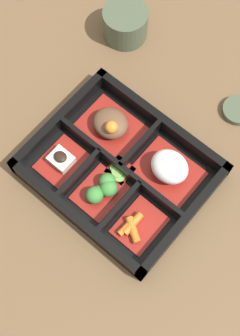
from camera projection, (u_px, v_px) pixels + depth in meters
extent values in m
plane|color=brown|center=(120.00, 173.00, 0.81)|extent=(3.00, 3.00, 0.00)
cube|color=black|center=(120.00, 172.00, 0.80)|extent=(0.29, 0.24, 0.01)
cube|color=black|center=(75.00, 218.00, 0.76)|extent=(0.29, 0.01, 0.04)
cube|color=black|center=(161.00, 123.00, 0.82)|extent=(0.29, 0.01, 0.04)
cube|color=black|center=(60.00, 121.00, 0.82)|extent=(0.01, 0.24, 0.04)
cube|color=black|center=(185.00, 220.00, 0.76)|extent=(0.01, 0.24, 0.04)
cube|color=black|center=(119.00, 169.00, 0.79)|extent=(0.26, 0.01, 0.04)
cube|color=black|center=(79.00, 175.00, 0.79)|extent=(0.01, 0.10, 0.04)
cube|color=black|center=(119.00, 208.00, 0.77)|extent=(0.01, 0.10, 0.04)
cube|color=black|center=(139.00, 147.00, 0.80)|extent=(0.01, 0.11, 0.04)
cube|color=maroon|center=(111.00, 128.00, 0.83)|extent=(0.11, 0.08, 0.01)
ellipsoid|color=brown|center=(111.00, 123.00, 0.81)|extent=(0.06, 0.06, 0.03)
sphere|color=orange|center=(111.00, 127.00, 0.78)|extent=(0.02, 0.02, 0.02)
cube|color=maroon|center=(168.00, 172.00, 0.80)|extent=(0.11, 0.08, 0.01)
ellipsoid|color=silver|center=(170.00, 167.00, 0.77)|extent=(0.07, 0.06, 0.05)
cube|color=maroon|center=(62.00, 162.00, 0.80)|extent=(0.06, 0.08, 0.01)
cube|color=beige|center=(61.00, 159.00, 0.79)|extent=(0.04, 0.03, 0.02)
ellipsoid|color=black|center=(60.00, 157.00, 0.78)|extent=(0.02, 0.02, 0.01)
cube|color=maroon|center=(100.00, 193.00, 0.78)|extent=(0.07, 0.08, 0.01)
sphere|color=#387A33|center=(99.00, 193.00, 0.77)|extent=(0.02, 0.02, 0.02)
sphere|color=#387A33|center=(109.00, 188.00, 0.77)|extent=(0.03, 0.03, 0.03)
sphere|color=#387A33|center=(107.00, 181.00, 0.77)|extent=(0.03, 0.03, 0.03)
sphere|color=#387A33|center=(93.00, 194.00, 0.77)|extent=(0.03, 0.03, 0.03)
cube|color=maroon|center=(140.00, 226.00, 0.76)|extent=(0.06, 0.08, 0.01)
cylinder|color=#D1661E|center=(133.00, 224.00, 0.76)|extent=(0.01, 0.04, 0.01)
cylinder|color=#D1661E|center=(133.00, 230.00, 0.75)|extent=(0.04, 0.03, 0.01)
cylinder|color=#D1661E|center=(127.00, 226.00, 0.76)|extent=(0.01, 0.04, 0.01)
cube|color=maroon|center=(119.00, 171.00, 0.80)|extent=(0.04, 0.04, 0.01)
cylinder|color=#75A84C|center=(119.00, 169.00, 0.79)|extent=(0.02, 0.02, 0.01)
cylinder|color=#75A84C|center=(117.00, 171.00, 0.79)|extent=(0.02, 0.02, 0.01)
cylinder|color=#75A84C|center=(119.00, 176.00, 0.79)|extent=(0.02, 0.02, 0.00)
cylinder|color=#75A84C|center=(117.00, 168.00, 0.79)|extent=(0.03, 0.03, 0.00)
cylinder|color=#424C38|center=(125.00, 23.00, 0.88)|extent=(0.09, 0.09, 0.06)
cylinder|color=#597A38|center=(125.00, 14.00, 0.86)|extent=(0.07, 0.07, 0.01)
cylinder|color=#424C38|center=(238.00, 110.00, 0.85)|extent=(0.06, 0.06, 0.01)
cylinder|color=black|center=(238.00, 109.00, 0.84)|extent=(0.04, 0.04, 0.00)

